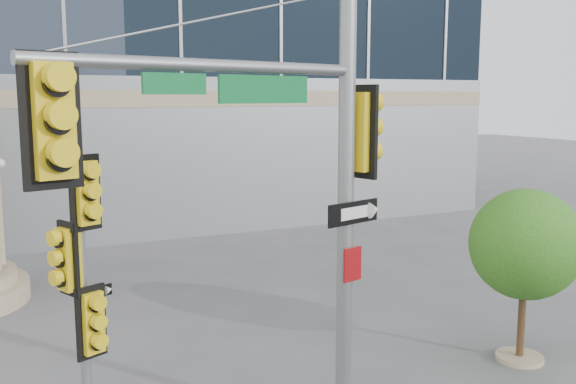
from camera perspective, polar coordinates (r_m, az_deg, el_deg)
name	(u,v)px	position (r m, az deg, el deg)	size (l,w,h in m)	color
main_signal_pole	(285,176)	(8.79, -0.30, 1.45)	(5.15, 1.88, 6.80)	slate
secondary_signal_pole	(82,273)	(10.20, -17.83, -6.90)	(0.85, 0.61, 4.52)	slate
street_tree	(526,249)	(13.57, 20.43, -4.74)	(2.25, 2.20, 3.51)	tan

